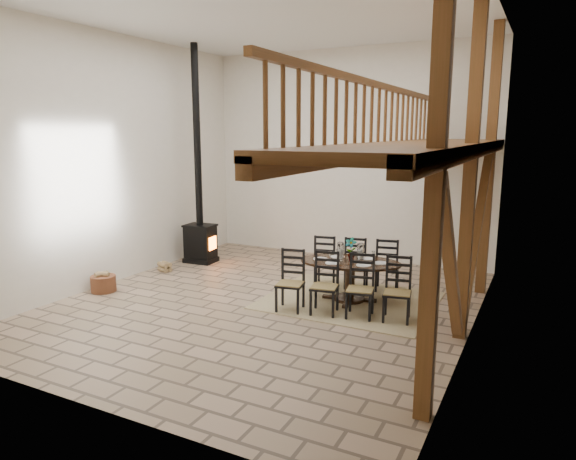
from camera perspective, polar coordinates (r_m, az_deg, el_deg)
The scene contains 7 objects.
ground at distance 9.41m, azimuth -2.47°, elevation -8.15°, with size 8.00×8.00×0.00m, color tan.
room_shell at distance 8.37m, azimuth 4.59°, elevation 10.48°, with size 7.02×8.02×5.01m.
rug at distance 9.60m, azimuth 6.82°, elevation -7.77°, with size 3.00×2.50×0.02m, color tan.
dining_table at distance 9.41m, azimuth 6.79°, elevation -5.74°, with size 2.31×2.37×1.18m.
wood_stove at distance 12.25m, azimuth -9.79°, elevation 1.55°, with size 0.74×0.59×5.00m.
log_basket at distance 10.66m, azimuth -19.83°, elevation -5.55°, with size 0.48×0.48×0.40m.
log_stack at distance 11.77m, azimuth -13.54°, elevation -4.01°, with size 0.36×0.30×0.21m.
Camera 1 is at (4.39, -7.74, 3.07)m, focal length 32.00 mm.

